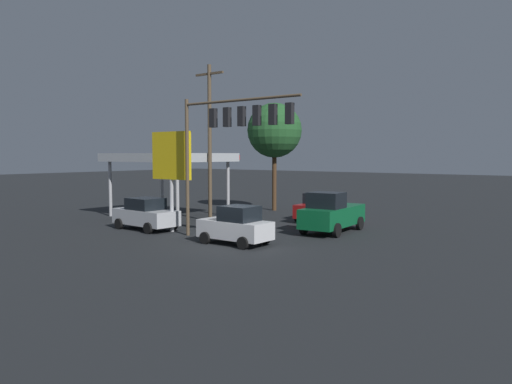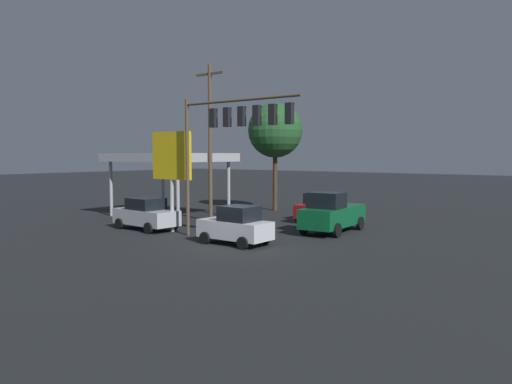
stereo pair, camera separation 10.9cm
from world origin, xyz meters
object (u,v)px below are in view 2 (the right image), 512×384
at_px(sedan_far, 321,207).
at_px(traffic_signal_assembly, 232,128).
at_px(street_tree, 275,131).
at_px(sedan_waiting, 146,214).
at_px(price_sign, 172,159).
at_px(utility_pole, 210,140).
at_px(hatchback_crossing, 236,226).
at_px(pickup_parked, 332,214).

bearing_deg(sedan_far, traffic_signal_assembly, -0.74).
xyz_separation_m(traffic_signal_assembly, street_tree, (6.71, -13.24, 0.55)).
bearing_deg(sedan_waiting, price_sign, -163.32).
distance_m(traffic_signal_assembly, sedan_waiting, 8.41).
relative_size(utility_pole, sedan_waiting, 2.34).
bearing_deg(sedan_far, price_sign, -28.93).
distance_m(traffic_signal_assembly, street_tree, 14.85).
xyz_separation_m(utility_pole, price_sign, (-1.23, 4.63, -1.27)).
relative_size(traffic_signal_assembly, sedan_waiting, 1.69).
height_order(price_sign, sedan_waiting, price_sign).
height_order(utility_pole, sedan_waiting, utility_pole).
xyz_separation_m(traffic_signal_assembly, price_sign, (4.96, -0.37, -1.65)).
distance_m(sedan_waiting, street_tree, 14.41).
xyz_separation_m(price_sign, sedan_far, (-4.54, -9.42, -3.32)).
bearing_deg(hatchback_crossing, sedan_far, -83.87).
bearing_deg(pickup_parked, sedan_waiting, -62.42).
relative_size(sedan_waiting, pickup_parked, 0.84).
height_order(pickup_parked, hatchback_crossing, pickup_parked).
distance_m(sedan_far, street_tree, 9.04).
distance_m(sedan_waiting, hatchback_crossing, 7.52).
relative_size(sedan_far, hatchback_crossing, 1.18).
bearing_deg(sedan_far, pickup_parked, 34.54).
bearing_deg(traffic_signal_assembly, sedan_far, -87.55).
bearing_deg(traffic_signal_assembly, sedan_waiting, 0.64).
relative_size(sedan_far, pickup_parked, 0.84).
relative_size(price_sign, pickup_parked, 1.10).
height_order(traffic_signal_assembly, hatchback_crossing, traffic_signal_assembly).
relative_size(sedan_far, street_tree, 0.52).
relative_size(sedan_far, sedan_waiting, 1.00).
bearing_deg(sedan_far, hatchback_crossing, 3.03).
height_order(sedan_far, sedan_waiting, same).
bearing_deg(hatchback_crossing, street_tree, -61.82).
bearing_deg(price_sign, pickup_parked, -144.41).
relative_size(sedan_waiting, hatchback_crossing, 1.18).
bearing_deg(sedan_far, utility_pole, -53.52).
xyz_separation_m(price_sign, street_tree, (1.75, -12.86, 2.20)).
distance_m(price_sign, hatchback_crossing, 6.64).
distance_m(traffic_signal_assembly, price_sign, 5.24).
relative_size(utility_pole, hatchback_crossing, 2.76).
relative_size(pickup_parked, hatchback_crossing, 1.40).
bearing_deg(sedan_waiting, pickup_parked, -145.15).
relative_size(sedan_waiting, street_tree, 0.52).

